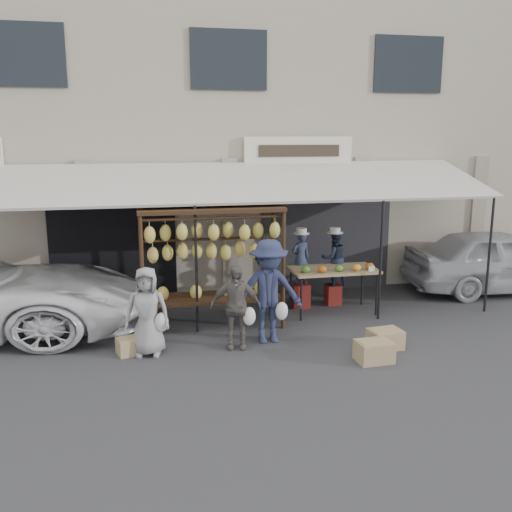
{
  "coord_description": "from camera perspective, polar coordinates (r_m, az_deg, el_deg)",
  "views": [
    {
      "loc": [
        -2.0,
        -8.67,
        3.53
      ],
      "look_at": [
        0.13,
        1.4,
        1.3
      ],
      "focal_mm": 40.0,
      "sensor_mm": 36.0,
      "label": 1
    }
  ],
  "objects": [
    {
      "name": "crate_near_a",
      "position": [
        9.27,
        11.72,
        -9.33
      ],
      "size": [
        0.57,
        0.44,
        0.33
      ],
      "primitive_type": "cube",
      "rotation": [
        0.0,
        0.0,
        0.05
      ],
      "color": "tan",
      "rests_on": "ground_plane"
    },
    {
      "name": "sedan",
      "position": [
        13.96,
        23.24,
        -0.39
      ],
      "size": [
        4.33,
        1.99,
        1.44
      ],
      "primitive_type": "imported",
      "rotation": [
        0.0,
        0.0,
        1.5
      ],
      "color": "#B5B5BB",
      "rests_on": "ground_plane"
    },
    {
      "name": "customer_left",
      "position": [
        9.33,
        -10.83,
        -5.47
      ],
      "size": [
        0.78,
        0.58,
        1.45
      ],
      "primitive_type": "imported",
      "rotation": [
        0.0,
        0.0,
        -0.18
      ],
      "color": "gray",
      "rests_on": "ground_plane"
    },
    {
      "name": "crate_far",
      "position": [
        9.61,
        -12.36,
        -8.76
      ],
      "size": [
        0.52,
        0.45,
        0.27
      ],
      "primitive_type": "cube",
      "rotation": [
        0.0,
        0.0,
        0.28
      ],
      "color": "tan",
      "rests_on": "ground_plane"
    },
    {
      "name": "shophouse",
      "position": [
        15.29,
        -4.57,
        12.63
      ],
      "size": [
        24.0,
        6.15,
        7.3
      ],
      "color": "#A89B88",
      "rests_on": "ground_plane"
    },
    {
      "name": "awning",
      "position": [
        11.17,
        -1.58,
        7.31
      ],
      "size": [
        10.0,
        2.35,
        2.92
      ],
      "color": "beige",
      "rests_on": "ground_plane"
    },
    {
      "name": "vendor_left",
      "position": [
        11.62,
        4.49,
        -0.2
      ],
      "size": [
        0.44,
        0.34,
        1.08
      ],
      "primitive_type": "imported",
      "rotation": [
        0.0,
        0.0,
        3.36
      ],
      "color": "#2D3853",
      "rests_on": "stool_left"
    },
    {
      "name": "stool_left",
      "position": [
        11.82,
        4.43,
        -3.93
      ],
      "size": [
        0.37,
        0.37,
        0.5
      ],
      "primitive_type": "cube",
      "rotation": [
        0.0,
        0.0,
        0.06
      ],
      "color": "maroon",
      "rests_on": "ground_plane"
    },
    {
      "name": "vendor_right",
      "position": [
        11.9,
        7.81,
        -0.22
      ],
      "size": [
        0.58,
        0.46,
        1.14
      ],
      "primitive_type": "imported",
      "rotation": [
        0.0,
        0.0,
        3.2
      ],
      "color": "#1D2537",
      "rests_on": "stool_right"
    },
    {
      "name": "customer_right",
      "position": [
        9.68,
        1.27,
        -3.57
      ],
      "size": [
        1.17,
        0.69,
        1.79
      ],
      "primitive_type": "imported",
      "rotation": [
        0.0,
        0.0,
        0.02
      ],
      "color": "#262C4A",
      "rests_on": "ground_plane"
    },
    {
      "name": "banana_rack",
      "position": [
        10.3,
        -4.46,
        1.21
      ],
      "size": [
        2.6,
        0.9,
        2.24
      ],
      "color": "black",
      "rests_on": "ground_plane"
    },
    {
      "name": "produce_table",
      "position": [
        11.34,
        7.85,
        -1.47
      ],
      "size": [
        1.7,
        0.9,
        1.04
      ],
      "color": "tan",
      "rests_on": "ground_plane"
    },
    {
      "name": "stool_right",
      "position": [
        12.09,
        7.71,
        -3.82
      ],
      "size": [
        0.34,
        0.34,
        0.42
      ],
      "primitive_type": "cube",
      "rotation": [
        0.0,
        0.0,
        -0.15
      ],
      "color": "maroon",
      "rests_on": "ground_plane"
    },
    {
      "name": "ground_plane",
      "position": [
        9.57,
        0.96,
        -9.42
      ],
      "size": [
        90.0,
        90.0,
        0.0
      ],
      "primitive_type": "plane",
      "color": "#2D2D30"
    },
    {
      "name": "crate_near_b",
      "position": [
        9.85,
        12.79,
        -8.1
      ],
      "size": [
        0.57,
        0.46,
        0.32
      ],
      "primitive_type": "cube",
      "rotation": [
        0.0,
        0.0,
        0.11
      ],
      "color": "tan",
      "rests_on": "ground_plane"
    },
    {
      "name": "customer_mid",
      "position": [
        9.46,
        -2.06,
        -5.05
      ],
      "size": [
        0.89,
        0.49,
        1.44
      ],
      "primitive_type": "imported",
      "rotation": [
        0.0,
        0.0,
        -0.17
      ],
      "color": "#615B56",
      "rests_on": "ground_plane"
    }
  ]
}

